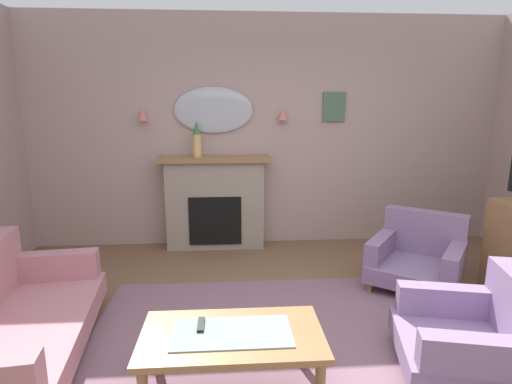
# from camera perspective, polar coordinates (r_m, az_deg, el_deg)

# --- Properties ---
(floor) EXTENTS (6.91, 6.32, 0.10)m
(floor) POSITION_cam_1_polar(r_m,az_deg,el_deg) (3.11, 6.60, -24.03)
(floor) COLOR brown
(floor) RESTS_ON ground
(wall_back) EXTENTS (6.91, 0.10, 2.86)m
(wall_back) POSITION_cam_1_polar(r_m,az_deg,el_deg) (5.20, 1.54, 8.33)
(wall_back) COLOR #B29993
(wall_back) RESTS_ON ground
(patterned_rug) EXTENTS (3.20, 2.40, 0.01)m
(patterned_rug) POSITION_cam_1_polar(r_m,az_deg,el_deg) (3.24, 5.94, -21.16)
(patterned_rug) COLOR #7F5B6B
(patterned_rug) RESTS_ON ground
(fireplace) EXTENTS (1.36, 0.36, 1.16)m
(fireplace) POSITION_cam_1_polar(r_m,az_deg,el_deg) (5.09, -5.75, -1.59)
(fireplace) COLOR gray
(fireplace) RESTS_ON ground
(mantel_vase_right) EXTENTS (0.10, 0.10, 0.43)m
(mantel_vase_right) POSITION_cam_1_polar(r_m,az_deg,el_deg) (4.95, -8.29, 7.33)
(mantel_vase_right) COLOR tan
(mantel_vase_right) RESTS_ON fireplace
(wall_mirror) EXTENTS (0.96, 0.06, 0.56)m
(wall_mirror) POSITION_cam_1_polar(r_m,az_deg,el_deg) (5.09, -5.98, 11.36)
(wall_mirror) COLOR #B2BCC6
(wall_sconce_left) EXTENTS (0.14, 0.14, 0.14)m
(wall_sconce_left) POSITION_cam_1_polar(r_m,az_deg,el_deg) (5.14, -15.66, 10.43)
(wall_sconce_left) COLOR #D17066
(wall_sconce_right) EXTENTS (0.14, 0.14, 0.14)m
(wall_sconce_right) POSITION_cam_1_polar(r_m,az_deg,el_deg) (5.08, 3.81, 10.83)
(wall_sconce_right) COLOR #D17066
(framed_picture) EXTENTS (0.28, 0.03, 0.36)m
(framed_picture) POSITION_cam_1_polar(r_m,az_deg,el_deg) (5.27, 10.90, 11.67)
(framed_picture) COLOR #4C6B56
(coffee_table) EXTENTS (1.10, 0.60, 0.45)m
(coffee_table) POSITION_cam_1_polar(r_m,az_deg,el_deg) (2.61, -3.36, -20.21)
(coffee_table) COLOR olive
(coffee_table) RESTS_ON ground
(tv_remote) EXTENTS (0.04, 0.16, 0.02)m
(tv_remote) POSITION_cam_1_polar(r_m,az_deg,el_deg) (2.66, -7.73, -18.02)
(tv_remote) COLOR black
(tv_remote) RESTS_ON coffee_table
(floral_couch) EXTENTS (1.05, 1.80, 0.76)m
(floral_couch) POSITION_cam_1_polar(r_m,az_deg,el_deg) (3.42, -31.96, -15.12)
(floral_couch) COLOR #B77A84
(floral_couch) RESTS_ON ground
(armchair_in_corner) EXTENTS (0.98, 0.96, 0.71)m
(armchair_in_corner) POSITION_cam_1_polar(r_m,az_deg,el_deg) (3.17, 28.72, -17.19)
(armchair_in_corner) COLOR gray
(armchair_in_corner) RESTS_ON ground
(armchair_by_coffee_table) EXTENTS (1.13, 1.14, 0.71)m
(armchair_by_coffee_table) POSITION_cam_1_polar(r_m,az_deg,el_deg) (4.41, 21.82, -8.28)
(armchair_by_coffee_table) COLOR gray
(armchair_by_coffee_table) RESTS_ON ground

